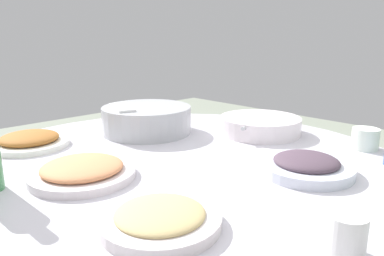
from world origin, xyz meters
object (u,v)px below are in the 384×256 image
at_px(soup_bowl, 260,126).
at_px(dish_shrimp, 82,170).
at_px(dish_stirfry, 30,141).
at_px(round_dining_table, 178,208).
at_px(rice_bowl, 147,119).
at_px(dish_eggplant, 306,165).
at_px(tea_cup_side, 345,235).
at_px(tea_cup_far, 365,139).
at_px(dish_noodles, 160,218).

distance_m(soup_bowl, dish_shrimp, 0.64).
bearing_deg(soup_bowl, dish_stirfry, -122.56).
relative_size(round_dining_table, soup_bowl, 4.23).
relative_size(rice_bowl, dish_shrimp, 1.23).
distance_m(rice_bowl, dish_shrimp, 0.43).
bearing_deg(dish_stirfry, dish_eggplant, 29.69).
bearing_deg(dish_stirfry, tea_cup_side, 7.87).
distance_m(dish_shrimp, tea_cup_far, 0.81).
bearing_deg(dish_eggplant, tea_cup_far, 85.63).
distance_m(dish_stirfry, tea_cup_far, 1.01).
xyz_separation_m(dish_noodles, tea_cup_side, (0.26, 0.15, 0.02)).
relative_size(soup_bowl, tea_cup_side, 4.33).
xyz_separation_m(soup_bowl, dish_stirfry, (-0.40, -0.63, -0.01)).
xyz_separation_m(tea_cup_far, tea_cup_side, (0.19, -0.58, 0.00)).
xyz_separation_m(soup_bowl, dish_noodles, (0.25, -0.65, -0.01)).
height_order(rice_bowl, dish_noodles, rice_bowl).
relative_size(dish_eggplant, tea_cup_far, 2.96).
bearing_deg(dish_noodles, dish_shrimp, 177.81).
bearing_deg(tea_cup_side, tea_cup_far, 108.17).
bearing_deg(tea_cup_far, dish_eggplant, -94.37).
xyz_separation_m(soup_bowl, tea_cup_far, (0.32, 0.08, 0.00)).
bearing_deg(round_dining_table, tea_cup_side, -11.66).
height_order(dish_noodles, dish_stirfry, dish_stirfry).
distance_m(round_dining_table, tea_cup_side, 0.53).
relative_size(round_dining_table, dish_stirfry, 5.43).
distance_m(rice_bowl, dish_noodles, 0.65).
bearing_deg(tea_cup_far, dish_noodles, -95.87).
bearing_deg(tea_cup_side, dish_shrimp, -166.67).
height_order(rice_bowl, dish_stirfry, rice_bowl).
bearing_deg(dish_stirfry, tea_cup_far, 44.26).
height_order(rice_bowl, dish_shrimp, rice_bowl).
height_order(rice_bowl, tea_cup_far, rice_bowl).
bearing_deg(tea_cup_far, soup_bowl, -166.53).
bearing_deg(tea_cup_side, round_dining_table, 168.34).
bearing_deg(dish_noodles, rice_bowl, 144.63).
distance_m(rice_bowl, tea_cup_far, 0.70).
bearing_deg(round_dining_table, dish_shrimp, -107.43).
bearing_deg(dish_noodles, dish_stirfry, 178.26).
height_order(dish_stirfry, tea_cup_far, tea_cup_far).
bearing_deg(dish_stirfry, dish_shrimp, -1.34).
relative_size(rice_bowl, tea_cup_far, 3.99).
distance_m(soup_bowl, dish_stirfry, 0.74).
relative_size(dish_shrimp, dish_stirfry, 1.08).
distance_m(dish_noodles, tea_cup_far, 0.73).
xyz_separation_m(rice_bowl, dish_shrimp, (0.23, -0.37, -0.03)).
bearing_deg(dish_eggplant, round_dining_table, -148.56).
distance_m(dish_eggplant, tea_cup_side, 0.35).
relative_size(rice_bowl, dish_noodles, 1.40).
distance_m(round_dining_table, dish_stirfry, 0.50).
bearing_deg(round_dining_table, dish_stirfry, -151.52).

